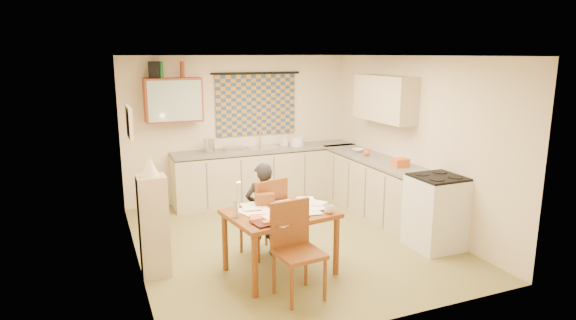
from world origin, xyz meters
name	(u,v)px	position (x,y,z in m)	size (l,w,h in m)	color
floor	(289,241)	(0.00, 0.00, -0.01)	(4.00, 4.50, 0.02)	olive
ceiling	(289,55)	(0.00, 0.00, 2.51)	(4.00, 4.50, 0.02)	white
wall_back	(240,128)	(0.00, 2.26, 1.25)	(4.00, 0.02, 2.50)	beige
wall_front	(386,198)	(0.00, -2.26, 1.25)	(4.00, 0.02, 2.50)	beige
wall_left	(131,165)	(-2.01, 0.00, 1.25)	(0.02, 4.50, 2.50)	beige
wall_right	(414,142)	(2.01, 0.00, 1.25)	(0.02, 4.50, 2.50)	beige
window_blind	(256,105)	(0.30, 2.22, 1.65)	(1.45, 0.03, 1.05)	navy
curtain_rod	(256,73)	(0.30, 2.20, 2.20)	(0.04, 0.04, 1.60)	black
wall_cabinet	(173,100)	(-1.15, 2.08, 1.80)	(0.90, 0.34, 0.70)	maroon
wall_cabinet_glass	(175,101)	(-1.15, 1.91, 1.80)	(0.84, 0.02, 0.64)	#99B2A5
upper_cabinet_right	(385,98)	(1.83, 0.55, 1.85)	(0.34, 1.30, 0.70)	tan
framed_print	(129,122)	(-1.97, 0.40, 1.70)	(0.04, 0.50, 0.40)	beige
print_canvas	(131,122)	(-1.95, 0.40, 1.70)	(0.01, 0.42, 0.32)	beige
counter_back	(268,174)	(0.41, 1.95, 0.45)	(3.30, 0.62, 0.92)	tan
counter_right	(382,190)	(1.70, 0.32, 0.45)	(0.62, 2.95, 0.92)	tan
stove	(436,212)	(1.70, -0.95, 0.49)	(0.63, 0.63, 0.98)	white
sink	(265,151)	(0.35, 1.95, 0.88)	(0.55, 0.45, 0.10)	silver
tap	(260,139)	(0.33, 2.13, 1.06)	(0.03, 0.03, 0.28)	silver
dish_rack	(234,149)	(-0.19, 1.95, 0.95)	(0.35, 0.30, 0.06)	silver
kettle	(209,146)	(-0.63, 1.95, 1.04)	(0.18, 0.18, 0.24)	silver
mixing_bowl	(297,141)	(0.96, 1.95, 1.00)	(0.24, 0.24, 0.16)	white
soap_bottle	(284,140)	(0.74, 2.00, 1.03)	(0.12, 0.13, 0.21)	white
bowl	(358,150)	(1.70, 1.07, 0.94)	(0.22, 0.22, 0.05)	white
orange_bag	(401,163)	(1.70, -0.12, 0.98)	(0.22, 0.16, 0.12)	#D05B1D
fruit_orange	(367,153)	(1.65, 0.72, 0.97)	(0.10, 0.10, 0.10)	#D05B1D
speaker	(154,70)	(-1.42, 2.08, 2.28)	(0.16, 0.20, 0.26)	black
bottle_green	(161,70)	(-1.32, 2.08, 2.28)	(0.07, 0.07, 0.26)	#195926
bottle_brown	(182,69)	(-0.98, 2.08, 2.28)	(0.07, 0.07, 0.26)	maroon
dining_table	(280,242)	(-0.48, -0.86, 0.38)	(1.30, 1.06, 0.75)	#64310F
chair_far	(263,231)	(-0.48, -0.30, 0.32)	(0.57, 0.57, 1.02)	#64310F
chair_near	(298,269)	(-0.52, -1.48, 0.31)	(0.50, 0.50, 1.02)	#64310F
person	(263,210)	(-0.50, -0.31, 0.61)	(0.46, 0.32, 1.21)	black
shelf_stand	(154,226)	(-1.84, -0.37, 0.59)	(0.32, 0.30, 1.19)	tan
lampshade	(150,166)	(-1.84, -0.37, 1.30)	(0.20, 0.20, 0.22)	beige
letter_rack	(265,200)	(-0.58, -0.63, 0.83)	(0.22, 0.10, 0.16)	#64310F
mug	(329,209)	(0.02, -1.13, 0.79)	(0.13, 0.13, 0.09)	white
magazine	(254,225)	(-0.91, -1.20, 0.76)	(0.22, 0.27, 0.02)	maroon
book	(250,219)	(-0.89, -1.01, 0.76)	(0.26, 0.31, 0.02)	#D05B1D
orange_box	(268,223)	(-0.75, -1.22, 0.77)	(0.12, 0.08, 0.04)	#D05B1D
eyeglasses	(304,217)	(-0.31, -1.16, 0.76)	(0.13, 0.04, 0.02)	black
candle_holder	(236,210)	(-1.00, -0.87, 0.84)	(0.06, 0.06, 0.18)	silver
candle	(238,192)	(-0.98, -0.86, 1.04)	(0.02, 0.02, 0.22)	white
candle_flame	(240,182)	(-0.97, -0.90, 1.16)	(0.02, 0.02, 0.02)	#FFCC66
papers	(284,210)	(-0.43, -0.87, 0.76)	(1.14, 0.95, 0.03)	white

